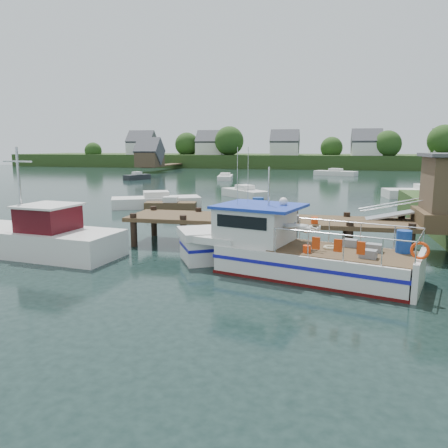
% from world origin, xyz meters
% --- Properties ---
extents(ground_plane, '(160.00, 160.00, 0.00)m').
position_xyz_m(ground_plane, '(0.00, 0.00, 0.00)').
color(ground_plane, black).
extents(far_shore, '(140.00, 42.55, 9.22)m').
position_xyz_m(far_shore, '(0.01, 82.37, 2.10)').
color(far_shore, '#2A421B').
rests_on(far_shore, ground).
extents(dock, '(16.60, 3.00, 4.78)m').
position_xyz_m(dock, '(6.51, 0.01, 2.24)').
color(dock, '#493722').
rests_on(dock, ground).
extents(lobster_boat, '(9.81, 5.12, 4.76)m').
position_xyz_m(lobster_boat, '(1.94, -4.15, 0.86)').
color(lobster_boat, silver).
rests_on(lobster_boat, ground).
extents(work_boat, '(9.07, 3.70, 4.74)m').
position_xyz_m(work_boat, '(-9.34, -3.67, 0.75)').
color(work_boat, silver).
rests_on(work_boat, ground).
extents(moored_rowboat, '(3.92, 1.93, 1.09)m').
position_xyz_m(moored_rowboat, '(-7.65, 10.02, 0.40)').
color(moored_rowboat, '#493722').
rests_on(moored_rowboat, ground).
extents(moored_far, '(7.24, 4.68, 1.17)m').
position_xyz_m(moored_far, '(5.40, 54.66, 0.43)').
color(moored_far, silver).
rests_on(moored_far, ground).
extents(moored_a, '(7.21, 5.10, 1.27)m').
position_xyz_m(moored_a, '(-9.53, 11.92, 0.47)').
color(moored_a, silver).
rests_on(moored_a, ground).
extents(moored_b, '(5.09, 5.09, 1.19)m').
position_xyz_m(moored_b, '(-3.82, 19.95, 0.44)').
color(moored_b, silver).
rests_on(moored_b, ground).
extents(moored_c, '(8.33, 3.96, 1.26)m').
position_xyz_m(moored_c, '(13.06, 23.47, 0.47)').
color(moored_c, silver).
rests_on(moored_c, ground).
extents(moored_d, '(2.77, 5.93, 0.97)m').
position_xyz_m(moored_d, '(-10.51, 41.68, 0.36)').
color(moored_d, silver).
rests_on(moored_d, ground).
extents(moored_e, '(2.96, 4.37, 1.15)m').
position_xyz_m(moored_e, '(-23.00, 38.79, 0.43)').
color(moored_e, black).
rests_on(moored_e, ground).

